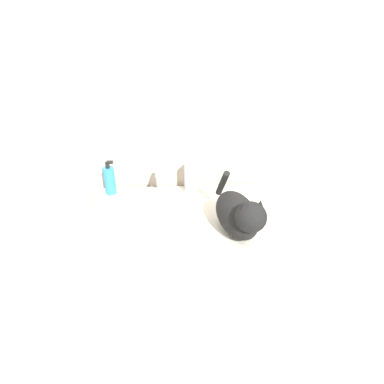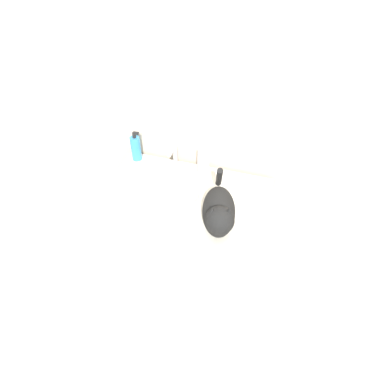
{
  "view_description": "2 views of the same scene",
  "coord_description": "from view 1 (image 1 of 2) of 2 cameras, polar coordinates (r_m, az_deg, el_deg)",
  "views": [
    {
      "loc": [
        -0.02,
        -0.83,
        1.61
      ],
      "look_at": [
        0.04,
        0.29,
        0.97
      ],
      "focal_mm": 28.0,
      "sensor_mm": 36.0,
      "label": 1
    },
    {
      "loc": [
        0.4,
        -0.74,
        1.84
      ],
      "look_at": [
        0.06,
        0.28,
        0.91
      ],
      "focal_mm": 28.0,
      "sensor_mm": 36.0,
      "label": 2
    }
  ],
  "objects": [
    {
      "name": "spray_bottle",
      "position": [
        1.5,
        -0.28,
        3.04
      ],
      "size": [
        0.06,
        0.06,
        0.2
      ],
      "color": "silver",
      "rests_on": "vanity_cabinet"
    },
    {
      "name": "faucet",
      "position": [
        1.51,
        -6.27,
        1.74
      ],
      "size": [
        0.18,
        0.1,
        0.16
      ],
      "color": "silver",
      "rests_on": "vanity_cabinet"
    },
    {
      "name": "vanity_cabinet",
      "position": [
        1.64,
        -1.57,
        -17.09
      ],
      "size": [
        0.85,
        0.61,
        0.84
      ],
      "color": "silver",
      "rests_on": "ground_plane"
    },
    {
      "name": "cat",
      "position": [
        1.21,
        8.9,
        -4.25
      ],
      "size": [
        0.21,
        0.38,
        0.23
      ],
      "rotation": [
        0.0,
        0.0,
        -1.31
      ],
      "color": "black",
      "rests_on": "vanity_cabinet"
    },
    {
      "name": "sink_basin",
      "position": [
        1.36,
        -6.53,
        -4.05
      ],
      "size": [
        0.39,
        0.39,
        0.04
      ],
      "color": "white",
      "rests_on": "vanity_cabinet"
    },
    {
      "name": "soap_bottle",
      "position": [
        1.57,
        -15.41,
        2.23
      ],
      "size": [
        0.06,
        0.06,
        0.18
      ],
      "color": "#338CCC",
      "rests_on": "vanity_cabinet"
    },
    {
      "name": "wall_back",
      "position": [
        1.51,
        -2.39,
        15.77
      ],
      "size": [
        6.0,
        0.05,
        2.5
      ],
      "color": "#C6B29E",
      "rests_on": "ground_plane"
    }
  ]
}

